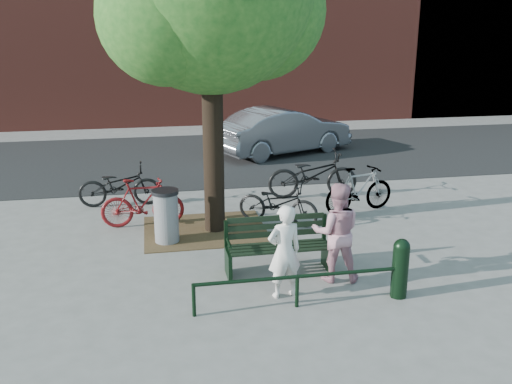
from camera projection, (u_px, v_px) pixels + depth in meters
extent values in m
plane|color=gray|center=(278.00, 272.00, 9.49)|extent=(90.00, 90.00, 0.00)
cube|color=brown|center=(205.00, 230.00, 11.38)|extent=(2.40, 2.00, 0.02)
cube|color=black|center=(217.00, 157.00, 17.48)|extent=(40.00, 7.00, 0.01)
cube|color=black|center=(228.00, 264.00, 9.27)|extent=(0.06, 0.52, 0.45)
cube|color=black|center=(226.00, 233.00, 9.36)|extent=(0.06, 0.06, 0.44)
cylinder|color=black|center=(229.00, 243.00, 9.06)|extent=(0.04, 0.36, 0.04)
cube|color=black|center=(327.00, 256.00, 9.57)|extent=(0.06, 0.52, 0.45)
cube|color=black|center=(324.00, 227.00, 9.66)|extent=(0.06, 0.06, 0.44)
cylinder|color=black|center=(330.00, 236.00, 9.36)|extent=(0.04, 0.36, 0.04)
cube|color=black|center=(279.00, 247.00, 9.36)|extent=(1.64, 0.46, 0.04)
cube|color=black|center=(276.00, 226.00, 9.49)|extent=(1.64, 0.03, 0.47)
cylinder|color=black|center=(194.00, 300.00, 8.02)|extent=(0.06, 0.06, 0.50)
cylinder|color=black|center=(297.00, 291.00, 8.29)|extent=(0.06, 0.06, 0.50)
cylinder|color=black|center=(394.00, 283.00, 8.55)|extent=(0.06, 0.06, 0.50)
cylinder|color=black|center=(297.00, 277.00, 8.22)|extent=(3.00, 0.06, 0.06)
cylinder|color=black|center=(213.00, 136.00, 10.86)|extent=(0.40, 0.40, 3.80)
sphere|color=#1B4E18|center=(256.00, 10.00, 10.64)|extent=(2.60, 2.60, 2.60)
sphere|color=#1B4E18|center=(166.00, 16.00, 9.71)|extent=(2.40, 2.40, 2.40)
imported|color=silver|center=(284.00, 252.00, 8.47)|extent=(0.58, 0.43, 1.46)
imported|color=#B57C8B|center=(336.00, 232.00, 9.02)|extent=(0.90, 0.77, 1.62)
cylinder|color=black|center=(400.00, 272.00, 8.56)|extent=(0.25, 0.25, 0.81)
sphere|color=black|center=(402.00, 247.00, 8.44)|extent=(0.25, 0.25, 0.25)
cylinder|color=gray|center=(166.00, 218.00, 10.66)|extent=(0.46, 0.46, 0.96)
cylinder|color=black|center=(165.00, 192.00, 10.51)|extent=(0.50, 0.50, 0.07)
imported|color=black|center=(120.00, 185.00, 12.77)|extent=(1.82, 0.65, 0.95)
imported|color=#610D0F|center=(143.00, 203.00, 11.49)|extent=(1.67, 0.49, 1.00)
imported|color=black|center=(278.00, 203.00, 11.64)|extent=(1.76, 1.39, 0.89)
imported|color=gray|center=(359.00, 189.00, 12.34)|extent=(1.76, 0.88, 1.02)
imported|color=black|center=(313.00, 175.00, 13.35)|extent=(2.16, 0.86, 1.11)
imported|color=slate|center=(283.00, 131.00, 17.74)|extent=(4.62, 3.08, 1.44)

